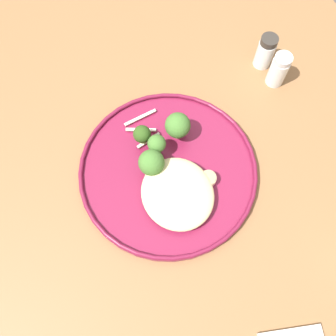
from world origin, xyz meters
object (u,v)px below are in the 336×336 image
(seared_scallop_rear_pale, at_px, (152,172))
(pepper_shaker, at_px, (265,52))
(seared_scallop_left_edge, at_px, (197,185))
(broccoli_floret_split_head, at_px, (156,142))
(dinner_plate, at_px, (168,171))
(seared_scallop_on_noodles, at_px, (208,179))
(seared_scallop_right_edge, at_px, (178,194))
(broccoli_floret_near_rim, at_px, (142,135))
(broccoli_floret_tall_stalk, at_px, (178,126))
(salt_shaker, at_px, (279,70))
(broccoli_floret_center_pile, at_px, (151,163))

(seared_scallop_rear_pale, height_order, pepper_shaker, pepper_shaker)
(seared_scallop_left_edge, height_order, broccoli_floret_split_head, broccoli_floret_split_head)
(dinner_plate, height_order, seared_scallop_on_noodles, seared_scallop_on_noodles)
(pepper_shaker, bearing_deg, dinner_plate, 115.66)
(seared_scallop_rear_pale, relative_size, broccoli_floret_split_head, 0.51)
(seared_scallop_right_edge, bearing_deg, seared_scallop_rear_pale, 21.76)
(seared_scallop_right_edge, relative_size, pepper_shaker, 0.40)
(seared_scallop_right_edge, distance_m, broccoli_floret_near_rim, 0.11)
(seared_scallop_left_edge, distance_m, seared_scallop_on_noodles, 0.02)
(seared_scallop_right_edge, relative_size, broccoli_floret_split_head, 0.56)
(broccoli_floret_tall_stalk, distance_m, broccoli_floret_split_head, 0.05)
(seared_scallop_right_edge, relative_size, broccoli_floret_tall_stalk, 0.48)
(seared_scallop_on_noodles, distance_m, broccoli_floret_near_rim, 0.13)
(seared_scallop_on_noodles, distance_m, salt_shaker, 0.24)
(seared_scallop_left_edge, height_order, seared_scallop_rear_pale, seared_scallop_left_edge)
(seared_scallop_on_noodles, distance_m, seared_scallop_rear_pale, 0.09)
(seared_scallop_rear_pale, distance_m, salt_shaker, 0.29)
(seared_scallop_right_edge, bearing_deg, broccoli_floret_tall_stalk, -25.91)
(broccoli_floret_tall_stalk, relative_size, broccoli_floret_near_rim, 1.28)
(seared_scallop_right_edge, distance_m, broccoli_floret_tall_stalk, 0.11)
(seared_scallop_on_noodles, bearing_deg, seared_scallop_rear_pale, 56.64)
(broccoli_floret_center_pile, distance_m, broccoli_floret_split_head, 0.04)
(broccoli_floret_split_head, bearing_deg, dinner_plate, -177.03)
(dinner_plate, distance_m, broccoli_floret_near_rim, 0.07)
(salt_shaker, bearing_deg, seared_scallop_left_edge, 118.98)
(dinner_plate, height_order, broccoli_floret_split_head, broccoli_floret_split_head)
(seared_scallop_rear_pale, xyz_separation_m, salt_shaker, (0.07, -0.28, 0.01))
(seared_scallop_left_edge, distance_m, seared_scallop_right_edge, 0.03)
(seared_scallop_rear_pale, relative_size, pepper_shaker, 0.37)
(seared_scallop_rear_pale, xyz_separation_m, pepper_shaker, (0.12, -0.28, 0.01))
(seared_scallop_rear_pale, bearing_deg, seared_scallop_left_edge, -133.33)
(broccoli_floret_center_pile, relative_size, broccoli_floret_tall_stalk, 0.94)
(broccoli_floret_near_rim, bearing_deg, broccoli_floret_split_head, -150.30)
(dinner_plate, xyz_separation_m, broccoli_floret_near_rim, (0.06, 0.02, 0.03))
(broccoli_floret_near_rim, bearing_deg, seared_scallop_rear_pale, 170.31)
(seared_scallop_on_noodles, relative_size, pepper_shaker, 0.39)
(broccoli_floret_near_rim, distance_m, pepper_shaker, 0.28)
(dinner_plate, distance_m, broccoli_floret_split_head, 0.05)
(seared_scallop_on_noodles, bearing_deg, dinner_plate, 47.58)
(seared_scallop_on_noodles, distance_m, broccoli_floret_split_head, 0.10)
(pepper_shaker, bearing_deg, broccoli_floret_tall_stalk, 108.66)
(seared_scallop_on_noodles, bearing_deg, broccoli_floret_split_head, 30.84)
(salt_shaker, bearing_deg, broccoli_floret_split_head, 98.26)
(broccoli_floret_center_pile, distance_m, broccoli_floret_tall_stalk, 0.08)
(broccoli_floret_tall_stalk, relative_size, pepper_shaker, 0.84)
(seared_scallop_on_noodles, height_order, seared_scallop_right_edge, seared_scallop_on_noodles)
(seared_scallop_rear_pale, relative_size, salt_shaker, 0.37)
(seared_scallop_right_edge, relative_size, seared_scallop_rear_pale, 1.09)
(seared_scallop_right_edge, relative_size, broccoli_floret_center_pile, 0.51)
(pepper_shaker, bearing_deg, salt_shaker, 180.00)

